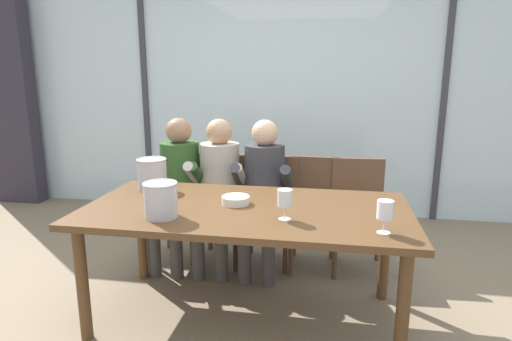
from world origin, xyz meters
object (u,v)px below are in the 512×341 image
ice_bucket_secondary (152,174)px  tasting_bowl (236,200)px  chair_near_curtain (185,197)px  chair_right_of_center (313,203)px  person_charcoal_jacket (263,185)px  wine_glass_by_left_taster (285,198)px  chair_near_window_right (358,206)px  chair_center (271,202)px  dining_table (246,219)px  person_olive_shirt (177,182)px  wine_glass_near_bucket (385,211)px  chair_left_of_center (226,199)px  person_beige_jumper (218,183)px  ice_bucket_primary (161,199)px

ice_bucket_secondary → tasting_bowl: size_ratio=1.25×
chair_near_curtain → chair_right_of_center: (1.09, 0.03, 0.00)m
person_charcoal_jacket → wine_glass_by_left_taster: person_charcoal_jacket is taller
chair_right_of_center → tasting_bowl: 1.03m
chair_right_of_center → chair_near_window_right: size_ratio=1.00×
chair_near_window_right → wine_glass_by_left_taster: (-0.48, -1.11, 0.36)m
chair_near_window_right → chair_right_of_center: bearing=175.2°
chair_near_window_right → wine_glass_by_left_taster: bearing=-116.6°
chair_center → dining_table: bearing=-93.2°
chair_right_of_center → person_olive_shirt: bearing=-170.7°
wine_glass_near_bucket → dining_table: bearing=158.5°
person_olive_shirt → person_charcoal_jacket: 0.71m
tasting_bowl → wine_glass_near_bucket: bearing=-22.6°
dining_table → person_charcoal_jacket: (-0.02, 0.77, 0.01)m
chair_left_of_center → chair_near_window_right: bearing=8.2°
chair_near_curtain → ice_bucket_secondary: (-0.01, -0.61, 0.35)m
chair_left_of_center → chair_center: 0.39m
chair_right_of_center → person_beige_jumper: (-0.76, -0.16, 0.17)m
tasting_bowl → wine_glass_by_left_taster: size_ratio=1.01×
chair_center → ice_bucket_secondary: bearing=-142.0°
dining_table → ice_bucket_primary: (-0.44, -0.27, 0.18)m
chair_near_window_right → ice_bucket_primary: 1.71m
wine_glass_near_bucket → ice_bucket_primary: bearing=178.2°
chair_left_of_center → wine_glass_by_left_taster: 1.33m
person_olive_shirt → tasting_bowl: 0.98m
chair_near_curtain → wine_glass_near_bucket: 1.96m
chair_left_of_center → chair_right_of_center: same height
dining_table → person_beige_jumper: bearing=116.5°
chair_center → tasting_bowl: (-0.11, -0.86, 0.26)m
dining_table → person_charcoal_jacket: person_charcoal_jacket is taller
chair_left_of_center → chair_right_of_center: 0.73m
person_charcoal_jacket → chair_right_of_center: bearing=21.8°
ice_bucket_secondary → wine_glass_by_left_taster: ice_bucket_secondary is taller
person_charcoal_jacket → tasting_bowl: bearing=-95.2°
chair_right_of_center → wine_glass_near_bucket: wine_glass_near_bucket is taller
dining_table → ice_bucket_secondary: bearing=158.4°
ice_bucket_secondary → tasting_bowl: (0.65, -0.24, -0.09)m
chair_near_curtain → chair_near_window_right: 1.45m
wine_glass_by_left_taster → chair_right_of_center: bearing=84.1°
wine_glass_near_bucket → wine_glass_by_left_taster: bearing=167.1°
chair_near_curtain → wine_glass_by_left_taster: bearing=-51.8°
person_olive_shirt → ice_bucket_secondary: size_ratio=5.42×
chair_near_window_right → person_charcoal_jacket: 0.78m
chair_left_of_center → ice_bucket_secondary: bearing=-111.6°
chair_near_window_right → tasting_bowl: (-0.81, -0.87, 0.26)m
chair_near_curtain → person_olive_shirt: 0.21m
chair_right_of_center → person_beige_jumper: 0.80m
chair_center → person_charcoal_jacket: 0.23m
dining_table → ice_bucket_primary: size_ratio=9.71×
person_charcoal_jacket → ice_bucket_primary: (-0.42, -1.04, 0.17)m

